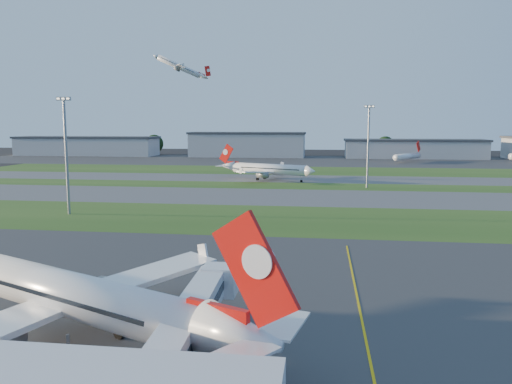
% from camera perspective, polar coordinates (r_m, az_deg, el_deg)
% --- Properties ---
extents(ground, '(700.00, 700.00, 0.00)m').
position_cam_1_polar(ground, '(54.91, 6.51, -13.52)').
color(ground, black).
rests_on(ground, ground).
extents(apron_near, '(300.00, 70.00, 0.01)m').
position_cam_1_polar(apron_near, '(54.90, 6.51, -13.52)').
color(apron_near, '#333335').
rests_on(apron_near, ground).
extents(grass_strip_a, '(300.00, 34.00, 0.01)m').
position_cam_1_polar(grass_strip_a, '(105.08, 7.03, -3.22)').
color(grass_strip_a, '#264D19').
rests_on(grass_strip_a, ground).
extents(taxiway_a, '(300.00, 32.00, 0.01)m').
position_cam_1_polar(taxiway_a, '(137.63, 7.15, -0.63)').
color(taxiway_a, '#515154').
rests_on(taxiway_a, ground).
extents(grass_strip_b, '(300.00, 18.00, 0.01)m').
position_cam_1_polar(grass_strip_b, '(162.41, 7.22, 0.64)').
color(grass_strip_b, '#264D19').
rests_on(grass_strip_b, ground).
extents(taxiway_b, '(300.00, 26.00, 0.01)m').
position_cam_1_polar(taxiway_b, '(184.26, 7.26, 1.48)').
color(taxiway_b, '#515154').
rests_on(taxiway_b, ground).
extents(grass_strip_c, '(300.00, 40.00, 0.01)m').
position_cam_1_polar(grass_strip_c, '(217.10, 7.30, 2.41)').
color(grass_strip_c, '#264D19').
rests_on(grass_strip_c, ground).
extents(apron_far, '(400.00, 80.00, 0.01)m').
position_cam_1_polar(apron_far, '(276.90, 7.36, 3.55)').
color(apron_far, '#333335').
rests_on(apron_far, ground).
extents(yellow_line, '(0.25, 60.00, 0.02)m').
position_cam_1_polar(yellow_line, '(55.08, 11.86, -13.58)').
color(yellow_line, gold).
rests_on(yellow_line, ground).
extents(jet_bridge, '(4.20, 26.90, 6.20)m').
position_cam_1_polar(jet_bridge, '(40.65, -8.30, -15.30)').
color(jet_bridge, silver).
rests_on(jet_bridge, ground).
extents(airliner_parked, '(37.42, 31.90, 12.55)m').
position_cam_1_polar(airliner_parked, '(49.43, -20.63, -10.99)').
color(airliner_parked, white).
rests_on(airliner_parked, ground).
extents(airliner_taxiing, '(34.13, 29.02, 11.33)m').
position_cam_1_polar(airliner_taxiing, '(178.38, 1.44, 2.61)').
color(airliner_taxiing, white).
rests_on(airliner_taxiing, ground).
extents(airliner_departing, '(30.21, 25.40, 9.67)m').
position_cam_1_polar(airliner_departing, '(292.48, -8.76, 13.98)').
color(airliner_departing, white).
extents(mini_jet_near, '(17.83, 24.42, 9.48)m').
position_cam_1_polar(mini_jet_near, '(274.56, 16.91, 3.93)').
color(mini_jet_near, white).
rests_on(mini_jet_near, ground).
extents(light_mast_west, '(3.20, 0.70, 25.80)m').
position_cam_1_polar(light_mast_west, '(117.34, -20.89, 4.76)').
color(light_mast_west, gray).
rests_on(light_mast_west, ground).
extents(light_mast_centre, '(3.20, 0.70, 25.80)m').
position_cam_1_polar(light_mast_centre, '(159.92, 12.71, 5.73)').
color(light_mast_centre, gray).
rests_on(light_mast_centre, ground).
extents(hangar_far_west, '(91.80, 23.00, 12.20)m').
position_cam_1_polar(hangar_far_west, '(341.51, -18.76, 5.01)').
color(hangar_far_west, '#94969B').
rests_on(hangar_far_west, ground).
extents(hangar_west, '(71.40, 23.00, 15.20)m').
position_cam_1_polar(hangar_west, '(309.81, -0.98, 5.46)').
color(hangar_west, '#94969B').
rests_on(hangar_west, ground).
extents(hangar_east, '(81.60, 23.00, 11.20)m').
position_cam_1_polar(hangar_east, '(311.30, 17.61, 4.74)').
color(hangar_east, '#94969B').
rests_on(hangar_east, ground).
extents(tree_far_west, '(11.00, 11.00, 12.00)m').
position_cam_1_polar(tree_far_west, '(372.03, -23.43, 5.03)').
color(tree_far_west, black).
rests_on(tree_far_west, ground).
extents(tree_west, '(12.10, 12.10, 13.20)m').
position_cam_1_polar(tree_west, '(339.95, -11.55, 5.42)').
color(tree_west, black).
rests_on(tree_west, ground).
extents(tree_mid_west, '(9.90, 9.90, 10.80)m').
position_cam_1_polar(tree_mid_west, '(318.17, 3.79, 5.18)').
color(tree_mid_west, black).
rests_on(tree_mid_west, ground).
extents(tree_mid_east, '(11.55, 11.55, 12.60)m').
position_cam_1_polar(tree_mid_east, '(322.86, 14.55, 5.16)').
color(tree_mid_east, black).
rests_on(tree_mid_east, ground).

